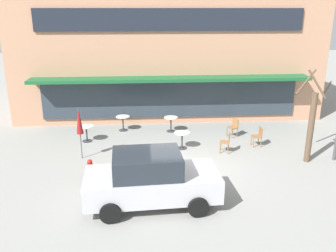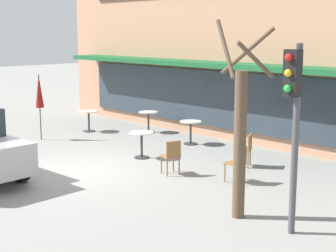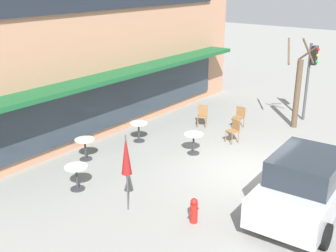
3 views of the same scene
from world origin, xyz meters
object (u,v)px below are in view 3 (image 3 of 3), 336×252
(cafe_table_streetside, at_px, (139,129))
(cafe_table_mid_patio, at_px, (194,140))
(cafe_table_near_wall, at_px, (77,174))
(cafe_chair_0, at_px, (234,129))
(fire_hydrant, at_px, (194,210))
(street_tree, at_px, (298,89))
(traffic_light_pole, at_px, (311,69))
(cafe_chair_2, at_px, (202,114))
(patio_umbrella_green_folded, at_px, (126,155))
(cafe_table_by_tree, at_px, (85,146))
(parked_sedan, at_px, (306,184))
(cafe_chair_1, at_px, (239,116))

(cafe_table_streetside, distance_m, cafe_table_mid_patio, 2.37)
(cafe_table_near_wall, relative_size, cafe_chair_0, 0.85)
(cafe_table_streetside, distance_m, fire_hydrant, 5.98)
(street_tree, xyz_separation_m, fire_hydrant, (-8.67, -0.80, -1.30))
(traffic_light_pole, bearing_deg, cafe_chair_2, 137.24)
(cafe_chair_0, xyz_separation_m, cafe_chair_2, (0.82, 1.99, 0.00))
(cafe_table_streetside, bearing_deg, patio_umbrella_green_folded, -141.87)
(cafe_table_streetside, bearing_deg, cafe_table_by_tree, 172.25)
(cafe_table_mid_patio, height_order, street_tree, street_tree)
(cafe_table_mid_patio, bearing_deg, street_tree, -19.60)
(cafe_chair_0, bearing_deg, fire_hydrant, -160.53)
(traffic_light_pole, xyz_separation_m, fire_hydrant, (-9.86, -0.75, -1.94))
(patio_umbrella_green_folded, bearing_deg, cafe_table_streetside, 38.13)
(cafe_table_streetside, bearing_deg, cafe_table_near_wall, -164.49)
(cafe_table_by_tree, bearing_deg, cafe_table_mid_patio, -44.37)
(cafe_chair_2, xyz_separation_m, fire_hydrant, (-6.39, -3.96, -0.17))
(cafe_table_streetside, relative_size, cafe_table_mid_patio, 1.00)
(patio_umbrella_green_folded, xyz_separation_m, cafe_chair_0, (6.16, 0.18, -1.10))
(parked_sedan, bearing_deg, patio_umbrella_green_folded, 125.74)
(cafe_chair_0, distance_m, street_tree, 3.49)
(cafe_table_mid_patio, distance_m, patio_umbrella_green_folded, 4.51)
(cafe_table_streetside, xyz_separation_m, traffic_light_pole, (6.46, -4.17, 1.78))
(cafe_table_streetside, xyz_separation_m, cafe_chair_2, (2.99, -0.96, 0.01))
(traffic_light_pole, bearing_deg, patio_umbrella_green_folded, 174.34)
(cafe_chair_0, height_order, fire_hydrant, cafe_chair_0)
(cafe_table_near_wall, relative_size, parked_sedan, 0.18)
(patio_umbrella_green_folded, distance_m, fire_hydrant, 2.27)
(cafe_chair_1, relative_size, traffic_light_pole, 0.26)
(cafe_table_mid_patio, height_order, cafe_chair_2, cafe_chair_2)
(cafe_chair_0, height_order, cafe_chair_1, same)
(patio_umbrella_green_folded, bearing_deg, parked_sedan, -54.26)
(cafe_chair_1, bearing_deg, traffic_light_pole, -34.90)
(cafe_table_streetside, xyz_separation_m, street_tree, (5.27, -4.12, 1.14))
(cafe_table_near_wall, relative_size, cafe_table_mid_patio, 1.00)
(traffic_light_pole, bearing_deg, cafe_table_streetside, 147.16)
(patio_umbrella_green_folded, relative_size, parked_sedan, 0.51)
(cafe_table_near_wall, relative_size, cafe_table_streetside, 1.00)
(patio_umbrella_green_folded, xyz_separation_m, traffic_light_pole, (10.45, -1.04, 0.67))
(traffic_light_pole, distance_m, fire_hydrant, 10.07)
(cafe_table_near_wall, bearing_deg, cafe_table_by_tree, 41.80)
(cafe_table_near_wall, bearing_deg, cafe_chair_1, -8.51)
(cafe_table_streetside, xyz_separation_m, cafe_table_mid_patio, (0.31, -2.35, 0.00))
(cafe_table_near_wall, bearing_deg, cafe_table_streetside, 15.51)
(cafe_table_streetside, height_order, cafe_chair_2, cafe_chair_2)
(street_tree, height_order, traffic_light_pole, street_tree)
(cafe_table_by_tree, bearing_deg, patio_umbrella_green_folded, -114.22)
(cafe_table_mid_patio, height_order, patio_umbrella_green_folded, patio_umbrella_green_folded)
(cafe_table_mid_patio, height_order, fire_hydrant, cafe_table_mid_patio)
(cafe_chair_1, xyz_separation_m, street_tree, (1.49, -1.82, 1.13))
(cafe_chair_1, distance_m, fire_hydrant, 7.65)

